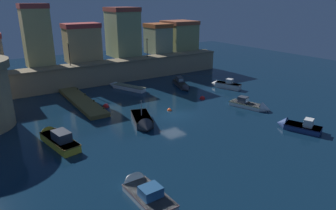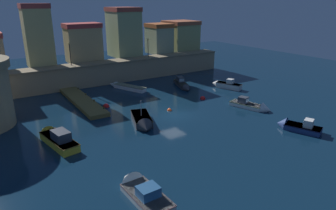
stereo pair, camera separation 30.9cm
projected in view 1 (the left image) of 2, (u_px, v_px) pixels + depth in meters
ground_plane at (173, 114)px, 35.48m from camera, size 97.22×97.22×0.00m
quay_wall at (111, 71)px, 48.87m from camera, size 40.64×3.18×3.40m
old_town_backdrop at (105, 38)px, 50.75m from camera, size 38.89×6.13×8.99m
pier_dock at (82, 101)px, 39.06m from camera, size 2.33×13.14×0.70m
quay_lamp_0 at (69, 50)px, 44.24m from camera, size 0.32×0.32×3.42m
quay_lamp_1 at (147, 45)px, 51.09m from camera, size 0.32×0.32×3.10m
moored_boat_0 at (143, 122)px, 32.05m from camera, size 3.39×5.72×2.89m
moored_boat_1 at (182, 85)px, 46.20m from camera, size 3.05×6.10×1.63m
moored_boat_2 at (124, 87)px, 45.29m from camera, size 3.73×6.69×1.06m
moored_boat_3 at (296, 126)px, 31.09m from camera, size 3.08×4.60×1.85m
moored_boat_4 at (56, 138)px, 27.99m from camera, size 2.69×6.64×1.96m
moored_boat_5 at (253, 106)px, 37.12m from camera, size 2.95×5.35×1.70m
moored_boat_6 at (141, 189)px, 20.77m from camera, size 2.04×5.26×1.79m
moored_boat_8 at (225, 85)px, 45.81m from camera, size 2.79×4.93×1.64m
mooring_buoy_0 at (169, 110)px, 36.50m from camera, size 0.54×0.54×0.54m
mooring_buoy_1 at (202, 99)px, 40.86m from camera, size 0.73×0.73×0.73m
mooring_buoy_2 at (106, 107)px, 37.72m from camera, size 0.80×0.80×0.80m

